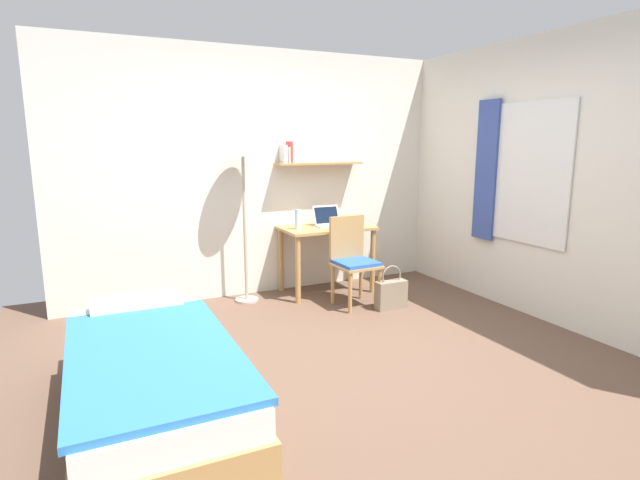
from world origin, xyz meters
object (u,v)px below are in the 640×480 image
standing_lamp (243,154)px  laptop (328,221)px  desk_chair (353,258)px  water_bottle (298,219)px  bed (153,380)px  book_stack (352,221)px  desk (327,239)px  handbag (391,294)px

standing_lamp → laptop: standing_lamp is taller
desk_chair → water_bottle: (-0.40, 0.49, 0.35)m
bed → laptop: 2.93m
bed → standing_lamp: size_ratio=1.14×
water_bottle → book_stack: (0.64, -0.01, -0.05)m
bed → desk: 2.83m
desk_chair → handbag: 0.52m
bed → book_stack: (2.38, 1.85, 0.55)m
desk_chair → book_stack: desk_chair is taller
standing_lamp → handbag: (1.24, -0.84, -1.37)m
book_stack → handbag: (0.03, -0.77, -0.63)m
desk → bed: bearing=-137.9°
book_stack → handbag: book_stack is taller
desk_chair → handbag: size_ratio=2.04×
standing_lamp → book_stack: size_ratio=6.79×
bed → desk_chair: 2.55m
water_bottle → handbag: size_ratio=0.47×
standing_lamp → handbag: standing_lamp is taller
standing_lamp → book_stack: (1.20, -0.08, -0.74)m
bed → water_bottle: (1.73, 1.87, 0.60)m
standing_lamp → desk: bearing=-2.8°
laptop → book_stack: (0.25, -0.09, -0.00)m
laptop → desk: bearing=-127.4°
desk_chair → book_stack: size_ratio=3.54×
standing_lamp → book_stack: bearing=-3.6°
book_stack → water_bottle: bearing=178.7°
desk → laptop: size_ratio=3.17×
book_stack → desk_chair: bearing=-117.4°
desk → standing_lamp: bearing=177.2°
desk_chair → laptop: 0.64m
book_stack → laptop: bearing=159.8°
desk → desk_chair: 0.52m
bed → handbag: (2.41, 1.08, -0.09)m
book_stack → standing_lamp: bearing=176.4°
handbag → bed: bearing=-155.8°
desk_chair → handbag: (0.28, -0.29, -0.33)m
standing_lamp → bed: bearing=-121.4°
desk → water_bottle: (-0.35, -0.02, 0.24)m
desk_chair → water_bottle: water_bottle is taller
bed → handbag: 2.64m
bed → standing_lamp: standing_lamp is taller
standing_lamp → desk_chair: bearing=-30.1°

